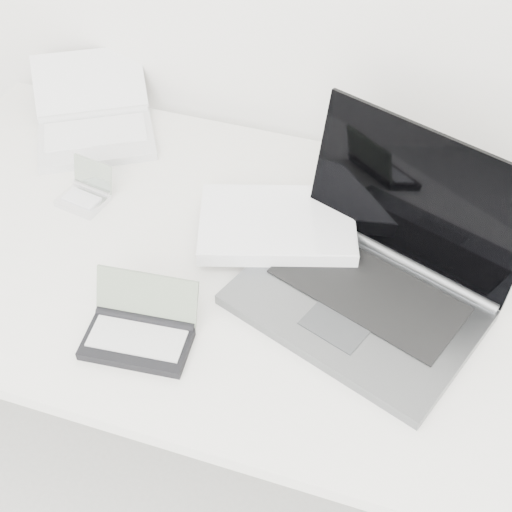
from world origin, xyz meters
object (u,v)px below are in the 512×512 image
(laptop_large, at_px, (342,258))
(palmtop_charcoal, at_px, (140,331))
(netbook_open_white, at_px, (94,123))
(desk, at_px, (277,283))

(laptop_large, distance_m, palmtop_charcoal, 0.38)
(laptop_large, distance_m, netbook_open_white, 0.69)
(desk, relative_size, palmtop_charcoal, 8.34)
(laptop_large, xyz_separation_m, palmtop_charcoal, (-0.29, -0.25, -0.03))
(netbook_open_white, relative_size, palmtop_charcoal, 2.06)
(desk, distance_m, netbook_open_white, 0.59)
(desk, height_order, palmtop_charcoal, palmtop_charcoal)
(desk, height_order, netbook_open_white, netbook_open_white)
(laptop_large, xyz_separation_m, netbook_open_white, (-0.63, 0.26, -0.02))
(netbook_open_white, bearing_deg, desk, -57.81)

